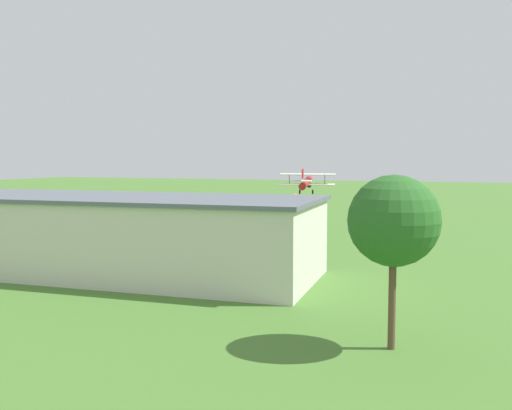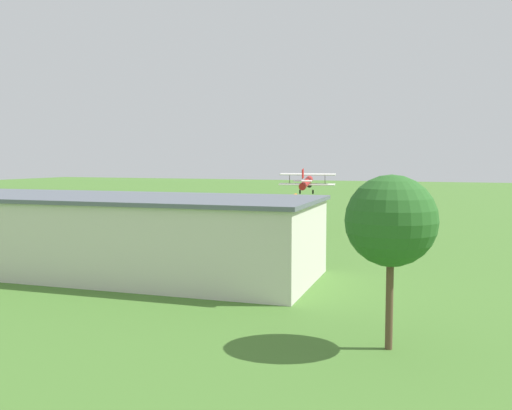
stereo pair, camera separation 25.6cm
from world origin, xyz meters
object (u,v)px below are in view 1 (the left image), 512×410
Objects in this scene: person_at_fence_line at (285,243)px; tree_behind_hangar_left at (394,221)px; biplane at (306,182)px; windsock at (293,198)px; hangar at (105,234)px; person_beside_truck at (68,229)px; car_red at (14,231)px; car_silver at (54,234)px.

person_at_fence_line is 0.18× the size of tree_behind_hangar_left.
biplane is 1.60× the size of windsock.
person_at_fence_line is (-2.25, 17.34, -6.31)m from biplane.
hangar is 7.78× the size of windsock.
tree_behind_hangar_left is at bearing 155.92° from hangar.
hangar is 4.85× the size of biplane.
hangar is 21.42m from person_at_fence_line.
biplane reaches higher than person_beside_truck.
car_red is 0.46× the size of tree_behind_hangar_left.
person_beside_truck is at bearing 26.29° from biplane.
tree_behind_hangar_left reaches higher than car_red.
tree_behind_hangar_left is (-17.73, 47.17, -0.12)m from biplane.
biplane is 18.59m from person_at_fence_line.
person_beside_truck is at bearing -33.93° from tree_behind_hangar_left.
tree_behind_hangar_left is 56.14m from windsock.
car_silver is 3.00× the size of person_beside_truck.
biplane is 4.67× the size of person_at_fence_line.
person_beside_truck is 33.57m from windsock.
biplane is 34.30m from person_beside_truck.
car_silver is 5.98m from person_beside_truck.
car_red is (25.57, -15.39, -2.72)m from hangar.
person_at_fence_line is (-11.93, -17.58, -2.68)m from hangar.
hangar is 40.25m from windsock.
windsock is at bearing -55.48° from biplane.
car_red is 6.84m from person_beside_truck.
person_at_fence_line is 0.34× the size of windsock.
windsock is at bearing -143.73° from person_beside_truck.
biplane is at bearing 124.52° from windsock.
person_beside_truck is 0.16× the size of tree_behind_hangar_left.
person_at_fence_line is (-32.45, 2.41, 0.13)m from person_beside_truck.
windsock reaches higher than person_beside_truck.
car_silver is at bearing 5.91° from person_at_fence_line.
car_red is 60.09m from tree_behind_hangar_left.
hangar is 28.78m from person_beside_truck.
car_silver is at bearing 172.75° from car_red.
person_beside_truck is at bearing -137.71° from car_red.
person_at_fence_line is at bearing -176.66° from car_red.
car_silver is 53.26m from tree_behind_hangar_left.
car_red is at bearing 37.30° from windsock.
car_silver is (27.92, 20.46, -6.36)m from biplane.
person_at_fence_line is at bearing -124.17° from hangar.
car_red is at bearing -31.04° from hangar.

